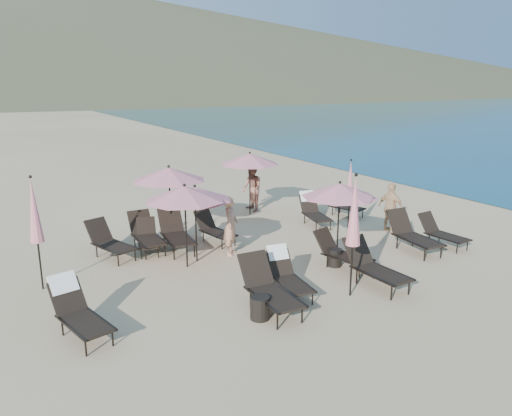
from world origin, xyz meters
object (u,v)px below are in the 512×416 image
lounger_9 (214,229)px  lounger_12 (146,234)px  umbrella_open_4 (250,159)px  beachgoer_b (252,188)px  lounger_13 (442,232)px  umbrella_closed_1 (350,183)px  lounger_4 (341,252)px  lounger_6 (110,241)px  lounger_8 (176,233)px  umbrella_open_3 (169,174)px  lounger_10 (313,210)px  umbrella_closed_2 (34,211)px  side_table_1 (335,258)px  lounger_11 (342,204)px  lounger_1 (269,288)px  lounger_5 (412,234)px  lounger_2 (287,273)px  umbrella_closed_0 (354,212)px  umbrella_open_0 (185,194)px  lounger_7 (148,237)px  lounger_0 (77,310)px  side_table_0 (260,308)px  umbrella_open_2 (340,190)px  beachgoer_c (391,208)px

lounger_9 → lounger_12: lounger_12 is taller
umbrella_open_4 → beachgoer_b: (0.32, 0.41, -1.17)m
lounger_13 → umbrella_closed_1: umbrella_closed_1 is taller
lounger_4 → umbrella_closed_1: (1.97, 2.04, 1.28)m
lounger_6 → lounger_8: 1.86m
lounger_6 → umbrella_open_3: size_ratio=0.77×
lounger_10 → umbrella_closed_2: 8.99m
lounger_12 → side_table_1: (3.89, -3.80, -0.24)m
beachgoer_b → side_table_1: bearing=-4.9°
lounger_9 → lounger_11: lounger_11 is taller
lounger_1 → lounger_5: size_ratio=0.98×
lounger_2 → umbrella_closed_2: (-4.88, 3.06, 1.43)m
lounger_2 → lounger_10: bearing=55.6°
umbrella_closed_0 → beachgoer_b: umbrella_closed_0 is taller
umbrella_open_0 → umbrella_open_4: 5.52m
lounger_8 → lounger_10: (5.00, 0.09, -0.00)m
lounger_6 → umbrella_closed_2: 2.81m
lounger_6 → lounger_7: (1.08, -0.02, -0.06)m
beachgoer_b → lounger_4: bearing=-4.1°
lounger_0 → beachgoer_b: size_ratio=1.04×
side_table_0 → lounger_4: bearing=23.5°
lounger_6 → umbrella_open_3: 2.58m
umbrella_open_0 → side_table_0: (0.16, -3.51, -1.74)m
umbrella_closed_0 → lounger_0: bearing=167.5°
lounger_6 → umbrella_open_3: umbrella_open_3 is taller
lounger_5 → lounger_9: lounger_5 is taller
lounger_12 → lounger_13: lounger_12 is taller
lounger_7 → umbrella_open_2: size_ratio=0.71×
umbrella_open_3 → umbrella_closed_0: (2.14, -5.73, -0.11)m
lounger_8 → side_table_0: bearing=-84.8°
lounger_2 → beachgoer_c: 5.99m
lounger_2 → umbrella_open_3: size_ratio=0.69×
lounger_12 → lounger_13: (7.70, -4.05, -0.06)m
lounger_4 → umbrella_open_2: (0.29, 0.50, 1.52)m
side_table_1 → beachgoer_b: 6.20m
lounger_7 → umbrella_closed_1: umbrella_closed_1 is taller
lounger_5 → lounger_12: (-6.61, 3.92, -0.02)m
lounger_1 → lounger_13: (6.67, 1.07, -0.08)m
lounger_2 → umbrella_open_0: 3.38m
lounger_8 → lounger_4: bearing=-41.5°
lounger_13 → umbrella_open_2: umbrella_open_2 is taller
side_table_1 → umbrella_open_2: bearing=44.5°
lounger_2 → lounger_5: bearing=16.0°
lounger_8 → umbrella_open_4: umbrella_open_4 is taller
lounger_13 → umbrella_open_2: (-3.45, 0.60, 1.54)m
umbrella_open_0 → umbrella_open_4: umbrella_open_4 is taller
lounger_12 → umbrella_closed_0: size_ratio=0.62×
side_table_1 → beachgoer_b: bearing=81.2°
lounger_9 → umbrella_open_2: 4.13m
lounger_2 → umbrella_open_2: umbrella_open_2 is taller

